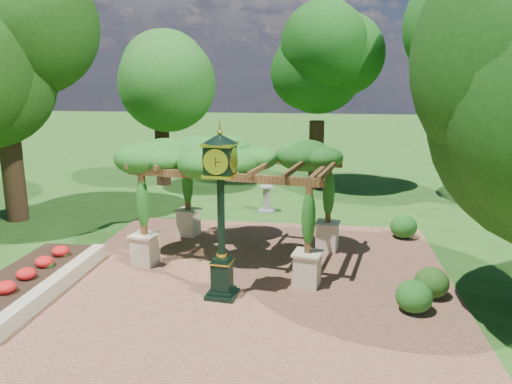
# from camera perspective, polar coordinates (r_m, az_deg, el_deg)

# --- Properties ---
(ground) EXTENTS (120.00, 120.00, 0.00)m
(ground) POSITION_cam_1_polar(r_m,az_deg,el_deg) (11.23, -1.77, -13.95)
(ground) COLOR #1E4714
(ground) RESTS_ON ground
(brick_plaza) EXTENTS (10.00, 12.00, 0.04)m
(brick_plaza) POSITION_cam_1_polar(r_m,az_deg,el_deg) (12.11, -0.98, -11.73)
(brick_plaza) COLOR brown
(brick_plaza) RESTS_ON ground
(border_wall) EXTENTS (0.35, 5.00, 0.40)m
(border_wall) POSITION_cam_1_polar(r_m,az_deg,el_deg) (13.07, -22.03, -9.95)
(border_wall) COLOR #C6B793
(border_wall) RESTS_ON ground
(flower_bed) EXTENTS (1.50, 5.00, 0.36)m
(flower_bed) POSITION_cam_1_polar(r_m,az_deg,el_deg) (13.53, -25.39, -9.57)
(flower_bed) COLOR red
(flower_bed) RESTS_ON ground
(pedestal_clock) EXTENTS (0.85, 0.85, 3.92)m
(pedestal_clock) POSITION_cam_1_polar(r_m,az_deg,el_deg) (11.26, -4.05, -1.07)
(pedestal_clock) COLOR black
(pedestal_clock) RESTS_ON brick_plaza
(pergola) EXTENTS (5.77, 4.20, 3.31)m
(pergola) POSITION_cam_1_polar(r_m,az_deg,el_deg) (13.75, -1.93, 3.14)
(pergola) COLOR beige
(pergola) RESTS_ON brick_plaza
(sundial) EXTENTS (0.63, 0.63, 1.01)m
(sundial) POSITION_cam_1_polar(r_m,az_deg,el_deg) (19.09, 1.21, -1.00)
(sundial) COLOR gray
(sundial) RESTS_ON ground
(shrub_front) EXTENTS (1.03, 1.03, 0.72)m
(shrub_front) POSITION_cam_1_polar(r_m,az_deg,el_deg) (11.68, 17.62, -11.31)
(shrub_front) COLOR #1F5A19
(shrub_front) RESTS_ON brick_plaza
(shrub_mid) EXTENTS (1.03, 1.03, 0.72)m
(shrub_mid) POSITION_cam_1_polar(r_m,az_deg,el_deg) (12.53, 19.45, -9.74)
(shrub_mid) COLOR #234C15
(shrub_mid) RESTS_ON brick_plaza
(shrub_back) EXTENTS (1.01, 1.01, 0.77)m
(shrub_back) POSITION_cam_1_polar(r_m,az_deg,el_deg) (16.65, 16.51, -3.77)
(shrub_back) COLOR #22651D
(shrub_back) RESTS_ON brick_plaza
(tree_west_far) EXTENTS (3.98, 3.98, 7.31)m
(tree_west_far) POSITION_cam_1_polar(r_m,az_deg,el_deg) (23.95, -10.96, 12.67)
(tree_west_far) COLOR black
(tree_west_far) RESTS_ON ground
(tree_north) EXTENTS (3.75, 3.75, 8.07)m
(tree_north) POSITION_cam_1_polar(r_m,az_deg,el_deg) (22.76, 7.16, 14.08)
(tree_north) COLOR #372216
(tree_north) RESTS_ON ground
(tree_east_far) EXTENTS (4.69, 4.69, 8.95)m
(tree_east_far) POSITION_cam_1_polar(r_m,az_deg,el_deg) (21.16, 25.03, 14.79)
(tree_east_far) COLOR black
(tree_east_far) RESTS_ON ground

